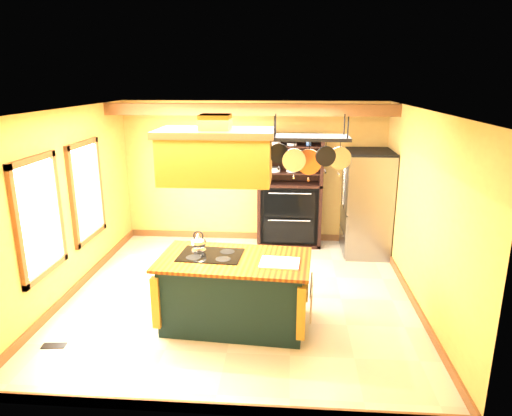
# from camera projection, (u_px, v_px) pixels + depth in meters

# --- Properties ---
(floor) EXTENTS (5.00, 5.00, 0.00)m
(floor) POSITION_uv_depth(u_px,v_px,m) (240.00, 295.00, 6.77)
(floor) COLOR beige
(floor) RESTS_ON ground
(ceiling) EXTENTS (5.00, 5.00, 0.00)m
(ceiling) POSITION_uv_depth(u_px,v_px,m) (238.00, 110.00, 6.02)
(ceiling) COLOR white
(ceiling) RESTS_ON wall_back
(wall_back) EXTENTS (5.00, 0.02, 2.70)m
(wall_back) POSITION_uv_depth(u_px,v_px,m) (254.00, 172.00, 8.79)
(wall_back) COLOR gold
(wall_back) RESTS_ON floor
(wall_front) EXTENTS (5.00, 0.02, 2.70)m
(wall_front) POSITION_uv_depth(u_px,v_px,m) (208.00, 286.00, 4.00)
(wall_front) COLOR gold
(wall_front) RESTS_ON floor
(wall_left) EXTENTS (0.02, 5.00, 2.70)m
(wall_left) POSITION_uv_depth(u_px,v_px,m) (67.00, 204.00, 6.58)
(wall_left) COLOR gold
(wall_left) RESTS_ON floor
(wall_right) EXTENTS (0.02, 5.00, 2.70)m
(wall_right) POSITION_uv_depth(u_px,v_px,m) (421.00, 212.00, 6.22)
(wall_right) COLOR gold
(wall_right) RESTS_ON floor
(ceiling_beam) EXTENTS (5.00, 0.15, 0.20)m
(ceiling_beam) POSITION_uv_depth(u_px,v_px,m) (250.00, 110.00, 7.68)
(ceiling_beam) COLOR brown
(ceiling_beam) RESTS_ON ceiling
(window_near) EXTENTS (0.06, 1.06, 1.56)m
(window_near) POSITION_uv_depth(u_px,v_px,m) (40.00, 217.00, 5.79)
(window_near) COLOR brown
(window_near) RESTS_ON wall_left
(window_far) EXTENTS (0.06, 1.06, 1.56)m
(window_far) POSITION_uv_depth(u_px,v_px,m) (87.00, 191.00, 7.13)
(window_far) COLOR brown
(window_far) RESTS_ON wall_left
(kitchen_island) EXTENTS (1.98, 1.19, 1.11)m
(kitchen_island) POSITION_uv_depth(u_px,v_px,m) (235.00, 291.00, 5.86)
(kitchen_island) COLOR black
(kitchen_island) RESTS_ON floor
(range_hood) EXTENTS (1.38, 0.78, 0.80)m
(range_hood) POSITION_uv_depth(u_px,v_px,m) (216.00, 154.00, 5.39)
(range_hood) COLOR gold
(range_hood) RESTS_ON ceiling
(pot_rack) EXTENTS (0.97, 0.45, 0.71)m
(pot_rack) POSITION_uv_depth(u_px,v_px,m) (310.00, 147.00, 5.29)
(pot_rack) COLOR black
(pot_rack) RESTS_ON ceiling
(refrigerator) EXTENTS (0.80, 0.94, 1.85)m
(refrigerator) POSITION_uv_depth(u_px,v_px,m) (366.00, 205.00, 8.19)
(refrigerator) COLOR gray
(refrigerator) RESTS_ON floor
(hutch) EXTENTS (1.20, 0.55, 2.11)m
(hutch) POSITION_uv_depth(u_px,v_px,m) (290.00, 202.00, 8.66)
(hutch) COLOR black
(hutch) RESTS_ON floor
(floor_register) EXTENTS (0.29, 0.15, 0.01)m
(floor_register) POSITION_uv_depth(u_px,v_px,m) (54.00, 346.00, 5.48)
(floor_register) COLOR black
(floor_register) RESTS_ON floor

